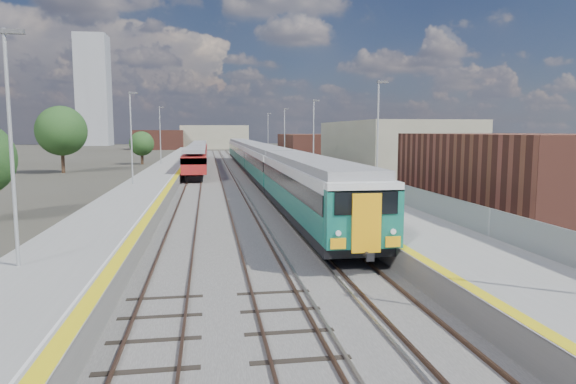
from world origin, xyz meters
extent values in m
plane|color=#47443A|center=(0.00, 50.00, 0.00)|extent=(320.00, 320.00, 0.00)
cube|color=#565451|center=(-2.25, 52.50, 0.03)|extent=(10.50, 155.00, 0.06)
cube|color=#4C3323|center=(0.78, 55.00, 0.11)|extent=(0.07, 160.00, 0.14)
cube|color=#4C3323|center=(2.22, 55.00, 0.11)|extent=(0.07, 160.00, 0.14)
cube|color=#4C3323|center=(-2.72, 55.00, 0.11)|extent=(0.07, 160.00, 0.14)
cube|color=#4C3323|center=(-1.28, 55.00, 0.11)|extent=(0.07, 160.00, 0.14)
cube|color=#4C3323|center=(-6.22, 55.00, 0.11)|extent=(0.07, 160.00, 0.14)
cube|color=#4C3323|center=(-4.78, 55.00, 0.11)|extent=(0.07, 160.00, 0.14)
cube|color=gray|center=(0.45, 55.00, 0.10)|extent=(0.08, 160.00, 0.10)
cube|color=gray|center=(-0.95, 55.00, 0.10)|extent=(0.08, 160.00, 0.10)
cube|color=slate|center=(5.25, 52.50, 0.50)|extent=(4.70, 155.00, 1.00)
cube|color=gray|center=(5.25, 52.50, 1.00)|extent=(4.70, 155.00, 0.03)
cube|color=yellow|center=(3.15, 52.50, 1.02)|extent=(0.40, 155.00, 0.01)
cube|color=gray|center=(7.45, 52.50, 1.60)|extent=(0.06, 155.00, 1.20)
cylinder|color=#9EA0A3|center=(6.60, 22.00, 4.77)|extent=(0.12, 0.12, 7.50)
cube|color=#4C4C4F|center=(6.85, 22.00, 8.42)|extent=(0.70, 0.18, 0.14)
cylinder|color=#9EA0A3|center=(6.60, 42.00, 4.77)|extent=(0.12, 0.12, 7.50)
cube|color=#4C4C4F|center=(6.85, 42.00, 8.42)|extent=(0.70, 0.18, 0.14)
cylinder|color=#9EA0A3|center=(6.60, 62.00, 4.77)|extent=(0.12, 0.12, 7.50)
cube|color=#4C4C4F|center=(6.85, 62.00, 8.42)|extent=(0.70, 0.18, 0.14)
cylinder|color=#9EA0A3|center=(6.60, 82.00, 4.77)|extent=(0.12, 0.12, 7.50)
cube|color=#4C4C4F|center=(6.85, 82.00, 8.42)|extent=(0.70, 0.18, 0.14)
cube|color=slate|center=(-9.05, 52.50, 0.50)|extent=(4.30, 155.00, 1.00)
cube|color=gray|center=(-9.05, 52.50, 1.00)|extent=(4.30, 155.00, 0.03)
cube|color=yellow|center=(-7.15, 52.50, 1.02)|extent=(0.45, 155.00, 0.01)
cube|color=silver|center=(-7.50, 52.50, 1.03)|extent=(0.08, 155.00, 0.01)
cylinder|color=#9EA0A3|center=(-10.20, 8.00, 4.77)|extent=(0.12, 0.12, 7.50)
cube|color=#4C4C4F|center=(-9.95, 8.00, 8.42)|extent=(0.70, 0.18, 0.14)
cylinder|color=#9EA0A3|center=(-10.20, 34.00, 4.77)|extent=(0.12, 0.12, 7.50)
cube|color=#4C4C4F|center=(-9.95, 34.00, 8.42)|extent=(0.70, 0.18, 0.14)
cylinder|color=#9EA0A3|center=(-10.20, 60.00, 4.77)|extent=(0.12, 0.12, 7.50)
cube|color=#4C4C4F|center=(-9.95, 60.00, 8.42)|extent=(0.70, 0.18, 0.14)
cube|color=brown|center=(14.00, 18.00, 2.60)|extent=(9.00, 16.00, 5.20)
cube|color=gray|center=(16.00, 45.00, 3.20)|extent=(11.00, 22.00, 6.40)
cube|color=brown|center=(13.00, 78.00, 2.40)|extent=(8.00, 18.00, 4.80)
cube|color=gray|center=(-2.00, 150.00, 3.50)|extent=(20.00, 14.00, 7.00)
cube|color=brown|center=(-18.00, 145.00, 2.80)|extent=(14.00, 12.00, 5.60)
cube|color=gray|center=(-45.00, 190.00, 20.00)|extent=(11.00, 11.00, 40.00)
cube|color=black|center=(1.50, 18.59, 0.90)|extent=(2.78, 19.92, 0.47)
cube|color=#10524F|center=(1.50, 18.59, 1.72)|extent=(2.88, 19.92, 1.16)
cube|color=black|center=(1.50, 18.59, 2.64)|extent=(2.94, 19.92, 0.80)
cube|color=silver|center=(1.50, 18.59, 3.27)|extent=(2.88, 19.92, 0.49)
cube|color=gray|center=(1.50, 18.59, 3.70)|extent=(2.55, 19.92, 0.41)
cube|color=black|center=(1.50, 39.01, 0.90)|extent=(2.78, 19.92, 0.47)
cube|color=#10524F|center=(1.50, 39.01, 1.72)|extent=(2.88, 19.92, 1.16)
cube|color=black|center=(1.50, 39.01, 2.64)|extent=(2.94, 19.92, 0.80)
cube|color=silver|center=(1.50, 39.01, 3.27)|extent=(2.88, 19.92, 0.49)
cube|color=gray|center=(1.50, 39.01, 3.70)|extent=(2.55, 19.92, 0.41)
cube|color=black|center=(1.50, 59.44, 0.90)|extent=(2.78, 19.92, 0.47)
cube|color=#10524F|center=(1.50, 59.44, 1.72)|extent=(2.88, 19.92, 1.16)
cube|color=black|center=(1.50, 59.44, 2.64)|extent=(2.94, 19.92, 0.80)
cube|color=silver|center=(1.50, 59.44, 3.27)|extent=(2.88, 19.92, 0.49)
cube|color=gray|center=(1.50, 59.44, 3.70)|extent=(2.55, 19.92, 0.41)
cube|color=black|center=(1.50, 79.86, 0.90)|extent=(2.78, 19.92, 0.47)
cube|color=#10524F|center=(1.50, 79.86, 1.72)|extent=(2.88, 19.92, 1.16)
cube|color=black|center=(1.50, 79.86, 2.64)|extent=(2.94, 19.92, 0.80)
cube|color=silver|center=(1.50, 79.86, 3.27)|extent=(2.88, 19.92, 0.49)
cube|color=gray|center=(1.50, 79.86, 3.70)|extent=(2.55, 19.92, 0.41)
cube|color=#10524F|center=(1.50, 8.38, 2.20)|extent=(2.86, 0.61, 2.15)
cube|color=black|center=(1.50, 8.06, 2.81)|extent=(2.35, 0.06, 0.82)
cube|color=#F7A810|center=(1.50, 8.00, 2.09)|extent=(1.07, 0.10, 2.15)
cube|color=black|center=(-5.50, 51.44, 0.43)|extent=(1.75, 14.87, 0.61)
cube|color=maroon|center=(-5.50, 51.44, 1.89)|extent=(2.58, 17.49, 1.84)
cube|color=black|center=(-5.50, 51.44, 2.35)|extent=(2.63, 17.49, 0.64)
cube|color=gray|center=(-5.50, 51.44, 3.27)|extent=(2.30, 17.49, 0.37)
cube|color=black|center=(-5.50, 69.43, 0.43)|extent=(1.75, 14.87, 0.61)
cube|color=maroon|center=(-5.50, 69.43, 1.89)|extent=(2.58, 17.49, 1.84)
cube|color=black|center=(-5.50, 69.43, 2.35)|extent=(2.63, 17.49, 0.64)
cube|color=gray|center=(-5.50, 69.43, 3.27)|extent=(2.30, 17.49, 0.37)
cube|color=black|center=(-5.50, 87.43, 0.43)|extent=(1.75, 14.87, 0.61)
cube|color=maroon|center=(-5.50, 87.43, 1.89)|extent=(2.58, 17.49, 1.84)
cube|color=black|center=(-5.50, 87.43, 2.35)|extent=(2.63, 17.49, 0.64)
cube|color=gray|center=(-5.50, 87.43, 3.27)|extent=(2.30, 17.49, 0.37)
cylinder|color=#382619|center=(-22.37, 59.67, 1.49)|extent=(0.44, 0.44, 2.98)
sphere|color=#19431B|center=(-22.37, 59.67, 5.38)|extent=(6.29, 6.29, 6.29)
cylinder|color=#382619|center=(-14.55, 75.87, 0.93)|extent=(0.44, 0.44, 1.86)
sphere|color=#19431B|center=(-14.55, 75.87, 3.35)|extent=(3.92, 3.92, 3.92)
cylinder|color=#382619|center=(23.33, 63.99, 1.23)|extent=(0.44, 0.44, 2.47)
sphere|color=#19431B|center=(23.33, 63.99, 4.46)|extent=(5.21, 5.21, 5.21)
camera|label=1|loc=(-4.05, -9.40, 5.37)|focal=32.00mm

